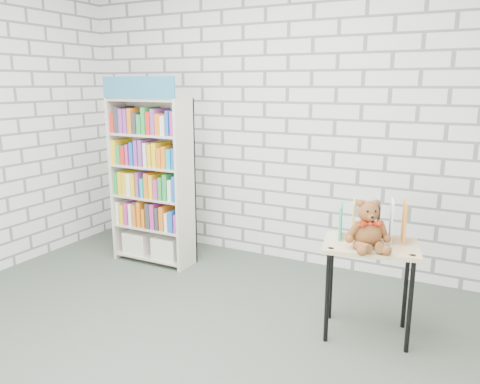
% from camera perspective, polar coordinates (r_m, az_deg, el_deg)
% --- Properties ---
extents(ground, '(4.50, 4.50, 0.00)m').
position_cam_1_polar(ground, '(3.22, -8.91, -19.36)').
color(ground, '#3F4B3F').
rests_on(ground, ground).
extents(room_shell, '(4.52, 4.02, 2.81)m').
position_cam_1_polar(room_shell, '(2.72, -10.27, 14.29)').
color(room_shell, silver).
rests_on(room_shell, ground).
extents(bookshelf, '(0.79, 0.31, 1.78)m').
position_cam_1_polar(bookshelf, '(4.56, -10.64, 1.42)').
color(bookshelf, beige).
rests_on(bookshelf, ground).
extents(display_table, '(0.70, 0.55, 0.67)m').
position_cam_1_polar(display_table, '(3.31, 15.56, -7.62)').
color(display_table, tan).
rests_on(display_table, ground).
extents(table_books, '(0.46, 0.28, 0.26)m').
position_cam_1_polar(table_books, '(3.34, 15.78, -3.45)').
color(table_books, '#28B092').
rests_on(table_books, display_table).
extents(teddy_bear, '(0.31, 0.30, 0.32)m').
position_cam_1_polar(teddy_bear, '(3.15, 15.36, -4.40)').
color(teddy_bear, brown).
rests_on(teddy_bear, display_table).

